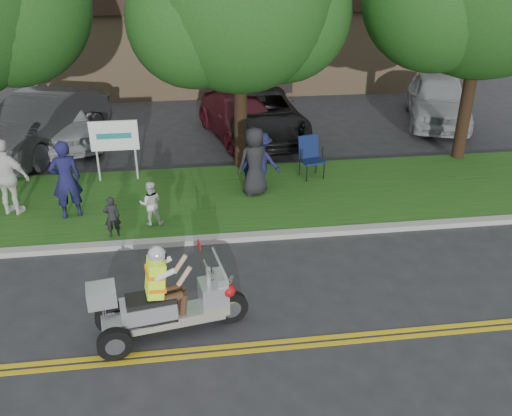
{
  "coord_description": "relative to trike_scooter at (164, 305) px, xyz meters",
  "views": [
    {
      "loc": [
        -1.04,
        -7.3,
        5.9
      ],
      "look_at": [
        0.22,
        2.0,
        1.28
      ],
      "focal_mm": 38.0,
      "sensor_mm": 36.0,
      "label": 1
    }
  ],
  "objects": [
    {
      "name": "ground",
      "position": [
        1.56,
        -0.04,
        -0.59
      ],
      "size": [
        120.0,
        120.0,
        0.0
      ],
      "primitive_type": "plane",
      "color": "#28282B",
      "rests_on": "ground"
    },
    {
      "name": "centerline_near",
      "position": [
        1.56,
        -0.62,
        -0.59
      ],
      "size": [
        60.0,
        0.1,
        0.01
      ],
      "primitive_type": "cube",
      "color": "gold",
      "rests_on": "ground"
    },
    {
      "name": "centerline_far",
      "position": [
        1.56,
        -0.46,
        -0.59
      ],
      "size": [
        60.0,
        0.1,
        0.01
      ],
      "primitive_type": "cube",
      "color": "gold",
      "rests_on": "ground"
    },
    {
      "name": "curb",
      "position": [
        1.56,
        3.01,
        -0.53
      ],
      "size": [
        60.0,
        0.25,
        0.12
      ],
      "primitive_type": "cube",
      "color": "#A8A89E",
      "rests_on": "ground"
    },
    {
      "name": "grass_verge",
      "position": [
        1.56,
        5.16,
        -0.54
      ],
      "size": [
        60.0,
        4.0,
        0.1
      ],
      "primitive_type": "cube",
      "color": "#1D5216",
      "rests_on": "ground"
    },
    {
      "name": "commercial_building",
      "position": [
        3.56,
        18.93,
        1.42
      ],
      "size": [
        18.0,
        8.2,
        4.0
      ],
      "color": "#9E7F5B",
      "rests_on": "ground"
    },
    {
      "name": "tree_mid",
      "position": [
        2.11,
        7.19,
        3.84
      ],
      "size": [
        5.88,
        4.8,
        7.05
      ],
      "color": "#332114",
      "rests_on": "ground"
    },
    {
      "name": "business_sign",
      "position": [
        -1.34,
        6.56,
        0.66
      ],
      "size": [
        1.25,
        0.06,
        1.75
      ],
      "color": "silver",
      "rests_on": "ground"
    },
    {
      "name": "trike_scooter",
      "position": [
        0.0,
        0.0,
        0.0
      ],
      "size": [
        2.59,
        1.01,
        1.69
      ],
      "rotation": [
        0.0,
        0.0,
        0.17
      ],
      "color": "black",
      "rests_on": "ground"
    },
    {
      "name": "lawn_chair_a",
      "position": [
        2.24,
        5.73,
        0.04
      ],
      "size": [
        0.53,
        0.55,
        0.94
      ],
      "rotation": [
        0.0,
        0.0,
        -0.09
      ],
      "color": "black",
      "rests_on": "grass_verge"
    },
    {
      "name": "lawn_chair_b",
      "position": [
        3.84,
        6.15,
        0.14
      ],
      "size": [
        0.7,
        0.72,
        1.11
      ],
      "rotation": [
        0.0,
        0.0,
        0.23
      ],
      "color": "black",
      "rests_on": "grass_verge"
    },
    {
      "name": "spectator_adult_left",
      "position": [
        -2.25,
        4.47,
        0.44
      ],
      "size": [
        0.78,
        0.63,
        1.86
      ],
      "primitive_type": "imported",
      "rotation": [
        0.0,
        0.0,
        3.46
      ],
      "color": "#181945",
      "rests_on": "grass_verge"
    },
    {
      "name": "spectator_adult_right",
      "position": [
        -3.62,
        4.83,
        0.43
      ],
      "size": [
        1.15,
        0.74,
        1.83
      ],
      "primitive_type": "imported",
      "rotation": [
        0.0,
        0.0,
        2.85
      ],
      "color": "white",
      "rests_on": "grass_verge"
    },
    {
      "name": "spectator_chair_a",
      "position": [
        2.38,
        5.42,
        0.28
      ],
      "size": [
        1.14,
        0.94,
        1.54
      ],
      "primitive_type": "imported",
      "rotation": [
        0.0,
        0.0,
        2.71
      ],
      "color": "#171941",
      "rests_on": "grass_verge"
    },
    {
      "name": "spectator_chair_b",
      "position": [
        2.18,
        5.17,
        0.39
      ],
      "size": [
        1.01,
        0.85,
        1.76
      ],
      "primitive_type": "imported",
      "rotation": [
        0.0,
        0.0,
        3.54
      ],
      "color": "black",
      "rests_on": "grass_verge"
    },
    {
      "name": "child_left",
      "position": [
        -1.16,
        3.36,
        -0.01
      ],
      "size": [
        0.38,
        0.28,
        0.95
      ],
      "primitive_type": "imported",
      "rotation": [
        0.0,
        0.0,
        3.29
      ],
      "color": "black",
      "rests_on": "grass_verge"
    },
    {
      "name": "child_right",
      "position": [
        -0.35,
        3.81,
        0.04
      ],
      "size": [
        0.51,
        0.4,
        1.04
      ],
      "primitive_type": "imported",
      "rotation": [
        0.0,
        0.0,
        3.14
      ],
      "color": "silver",
      "rests_on": "grass_verge"
    },
    {
      "name": "parked_car_far_left",
      "position": [
        -3.44,
        10.16,
        0.16
      ],
      "size": [
        3.23,
        4.78,
        1.51
      ],
      "primitive_type": "imported",
      "rotation": [
        0.0,
        0.0,
        0.36
      ],
      "color": "#ADB0B5",
      "rests_on": "ground"
    },
    {
      "name": "parked_car_left",
      "position": [
        -3.85,
        9.45,
        0.3
      ],
      "size": [
        3.7,
        5.71,
        1.78
      ],
      "primitive_type": "imported",
      "rotation": [
        0.0,
        0.0,
        -0.37
      ],
      "color": "#29292B",
      "rests_on": "ground"
    },
    {
      "name": "parked_car_mid",
      "position": [
        3.06,
        10.05,
        0.16
      ],
      "size": [
        2.68,
        5.47,
        1.49
      ],
      "primitive_type": "imported",
      "rotation": [
        0.0,
        0.0,
        0.04
      ],
      "color": "black",
      "rests_on": "ground"
    },
    {
      "name": "parked_car_right",
      "position": [
        2.36,
        9.93,
        0.1
      ],
      "size": [
        2.98,
        5.08,
        1.38
      ],
      "primitive_type": "imported",
      "rotation": [
        0.0,
        0.0,
        0.23
      ],
      "color": "#471018",
      "rests_on": "ground"
    },
    {
      "name": "parked_car_far_right",
      "position": [
        9.56,
        10.72,
        0.26
      ],
      "size": [
        3.57,
        5.39,
        1.71
      ],
      "primitive_type": "imported",
      "rotation": [
        0.0,
        0.0,
        -0.34
      ],
      "color": "#9FA2A6",
      "rests_on": "ground"
    }
  ]
}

